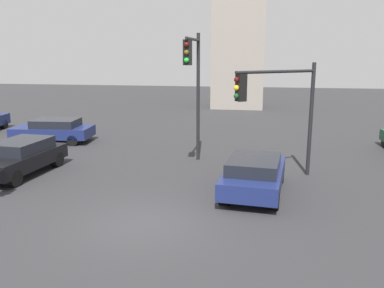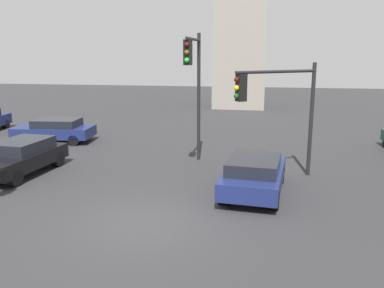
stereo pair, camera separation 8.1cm
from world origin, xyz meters
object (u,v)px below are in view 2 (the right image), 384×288
Objects in this scene: traffic_light_1 at (194,74)px; traffic_light_2 at (277,99)px; car_0 at (55,130)px; car_3 at (254,174)px; car_2 at (21,156)px.

traffic_light_1 reaches higher than traffic_light_2.
car_3 is at bearing 144.08° from car_0.
car_0 is 1.00× the size of car_3.
car_3 reaches higher than car_0.
traffic_light_1 is at bearing 113.60° from car_2.
traffic_light_1 is at bearing 152.07° from car_0.
traffic_light_2 is at bearing 151.71° from car_0.
car_2 is at bearing 91.22° from car_3.
car_0 is at bearing -112.43° from traffic_light_1.
traffic_light_1 is at bearing 46.37° from car_3.
traffic_light_1 reaches higher than car_2.
traffic_light_2 is at bearing 98.92° from car_2.
traffic_light_1 is 1.32× the size of car_2.
traffic_light_1 reaches higher than car_3.
traffic_light_1 is 1.29× the size of car_0.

